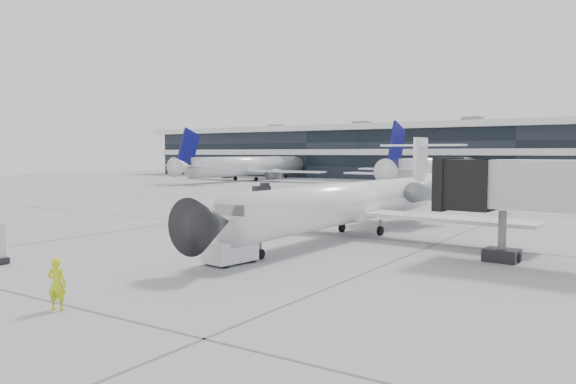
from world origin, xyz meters
The scene contains 9 objects.
ground centered at (0.00, 0.00, 0.00)m, with size 220.00×220.00×0.00m, color gray.
terminal centered at (0.00, 82.00, 5.00)m, with size 170.00×22.00×10.00m, color black.
bg_jet_left centered at (-45.00, 55.00, 0.00)m, with size 32.00×40.00×9.60m, color silver, non-canonical shape.
bg_jet_center centered at (-8.00, 55.00, 0.00)m, with size 32.00×40.00×9.60m, color silver, non-canonical shape.
regional_jet centered at (4.43, 0.45, 2.24)m, with size 22.83×28.41×6.57m.
ramp_worker centered at (3.84, -20.51, 0.91)m, with size 0.66×0.43×1.81m, color #CADA16.
baggage_tug centered at (3.62, -10.91, 0.70)m, with size 1.80×2.65×1.57m.
traffic_cone centered at (-10.85, 15.28, 0.24)m, with size 0.44×0.44×0.51m.
far_tug centered at (-22.90, 28.01, 0.62)m, with size 2.07×2.50×1.38m.
Camera 1 is at (20.69, -31.83, 5.34)m, focal length 35.00 mm.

